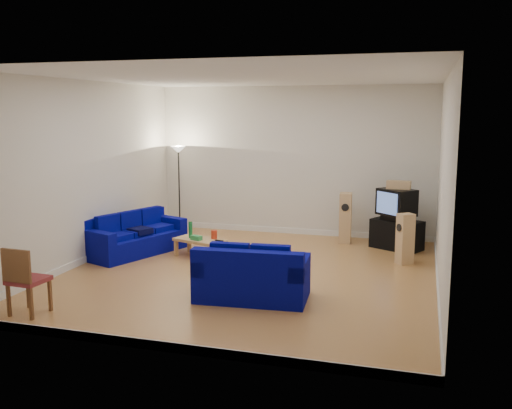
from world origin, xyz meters
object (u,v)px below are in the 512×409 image
(tv_stand, at_px, (397,234))
(television, at_px, (396,202))
(sofa_three_seat, at_px, (134,239))
(sofa_loveseat, at_px, (252,279))
(coffee_table, at_px, (200,242))

(tv_stand, bearing_deg, television, -87.92)
(sofa_three_seat, height_order, sofa_loveseat, sofa_loveseat)
(sofa_three_seat, xyz_separation_m, coffee_table, (1.31, 0.09, 0.01))
(tv_stand, relative_size, television, 1.14)
(sofa_three_seat, distance_m, television, 5.08)
(coffee_table, bearing_deg, sofa_loveseat, -51.49)
(coffee_table, bearing_deg, tv_stand, 26.12)
(tv_stand, height_order, television, television)
(sofa_three_seat, distance_m, tv_stand, 5.08)
(sofa_three_seat, relative_size, tv_stand, 2.25)
(sofa_loveseat, bearing_deg, sofa_three_seat, 141.92)
(sofa_loveseat, distance_m, coffee_table, 2.58)
(sofa_three_seat, height_order, tv_stand, sofa_three_seat)
(sofa_loveseat, bearing_deg, television, 59.10)
(coffee_table, height_order, tv_stand, tv_stand)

